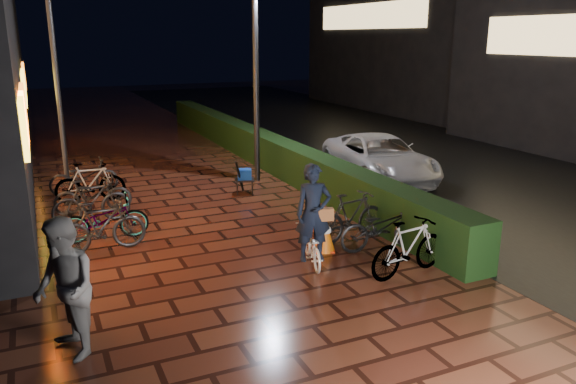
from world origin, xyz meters
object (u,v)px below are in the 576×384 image
van (380,158)px  traffic_barrier (319,223)px  cyclist (313,228)px  bystander_person (65,289)px  cart_assembly (244,176)px

van → traffic_barrier: van is taller
cyclist → traffic_barrier: size_ratio=1.11×
van → cyclist: (-4.59, -4.82, 0.07)m
bystander_person → cart_assembly: size_ratio=2.01×
bystander_person → van: size_ratio=0.41×
traffic_barrier → cart_assembly: size_ratio=1.82×
cyclist → cart_assembly: 5.05m
traffic_barrier → cart_assembly: 3.88m
van → cart_assembly: bearing=-175.0°
cyclist → cart_assembly: bearing=83.9°
van → cyclist: cyclist is taller
bystander_person → cart_assembly: bystander_person is taller
cart_assembly → bystander_person: bearing=-126.4°
cart_assembly → traffic_barrier: bearing=-87.3°
cart_assembly → cyclist: bearing=-96.1°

